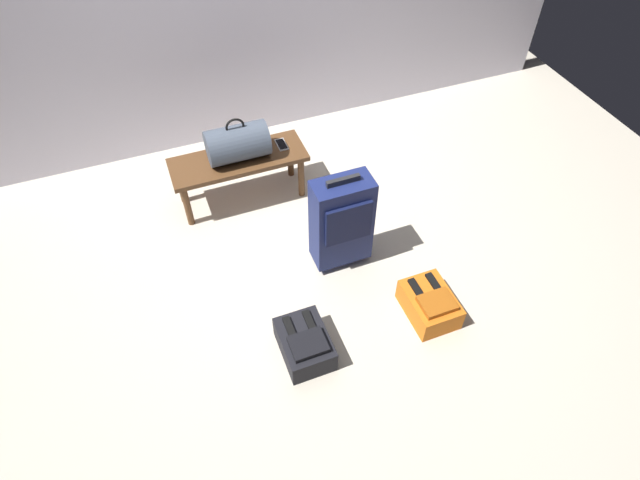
# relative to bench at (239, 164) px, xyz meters

# --- Properties ---
(ground_plane) EXTENTS (6.60, 6.60, 0.00)m
(ground_plane) POSITION_rel_bench_xyz_m (0.20, -0.73, -0.34)
(ground_plane) COLOR beige
(bench) EXTENTS (1.00, 0.36, 0.40)m
(bench) POSITION_rel_bench_xyz_m (0.00, 0.00, 0.00)
(bench) COLOR brown
(bench) RESTS_ON ground
(duffel_bag_slate) EXTENTS (0.44, 0.26, 0.34)m
(duffel_bag_slate) POSITION_rel_bench_xyz_m (0.01, 0.00, 0.19)
(duffel_bag_slate) COLOR #475160
(duffel_bag_slate) RESTS_ON bench
(cell_phone) EXTENTS (0.07, 0.14, 0.01)m
(cell_phone) POSITION_rel_bench_xyz_m (0.35, 0.03, 0.07)
(cell_phone) COLOR silver
(cell_phone) RESTS_ON bench
(suitcase_upright_navy) EXTENTS (0.39, 0.23, 0.75)m
(suitcase_upright_navy) POSITION_rel_bench_xyz_m (0.47, -0.86, 0.05)
(suitcase_upright_navy) COLOR navy
(suitcase_upright_navy) RESTS_ON ground
(backpack_dark) EXTENTS (0.28, 0.38, 0.21)m
(backpack_dark) POSITION_rel_bench_xyz_m (-0.02, -1.47, -0.24)
(backpack_dark) COLOR black
(backpack_dark) RESTS_ON ground
(backpack_orange) EXTENTS (0.28, 0.38, 0.21)m
(backpack_orange) POSITION_rel_bench_xyz_m (0.82, -1.48, -0.24)
(backpack_orange) COLOR orange
(backpack_orange) RESTS_ON ground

